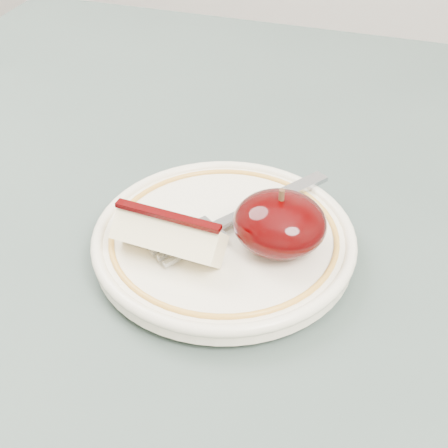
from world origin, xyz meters
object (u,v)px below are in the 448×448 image
(table, at_px, (238,325))
(plate, at_px, (224,239))
(fork, at_px, (240,215))
(apple_half, at_px, (280,223))

(table, bearing_deg, plate, -128.53)
(plate, distance_m, fork, 0.02)
(plate, bearing_deg, table, 51.47)
(table, xyz_separation_m, plate, (-0.01, -0.01, 0.10))
(apple_half, relative_size, fork, 0.46)
(plate, height_order, fork, fork)
(table, distance_m, apple_half, 0.13)
(table, bearing_deg, apple_half, -19.26)
(table, height_order, apple_half, apple_half)
(table, relative_size, fork, 6.28)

